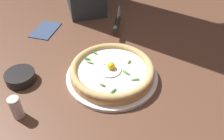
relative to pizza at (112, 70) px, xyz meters
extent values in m
cube|color=brown|center=(0.00, 0.03, -0.05)|extent=(2.40, 2.40, 0.03)
cylinder|color=white|center=(0.00, 0.00, -0.02)|extent=(0.31, 0.31, 0.01)
cylinder|color=tan|center=(0.00, 0.00, -0.01)|extent=(0.28, 0.28, 0.02)
torus|color=tan|center=(0.00, 0.00, 0.01)|extent=(0.28, 0.28, 0.02)
cylinder|color=silver|center=(0.00, 0.00, 0.00)|extent=(0.23, 0.23, 0.00)
ellipsoid|color=white|center=(0.00, 0.01, 0.01)|extent=(0.08, 0.08, 0.01)
sphere|color=yellow|center=(0.00, 0.00, 0.02)|extent=(0.03, 0.03, 0.03)
ellipsoid|color=#4C7C3E|center=(-0.07, 0.05, 0.01)|extent=(0.02, 0.02, 0.01)
ellipsoid|color=#2C652C|center=(-0.10, 0.02, 0.01)|extent=(0.02, 0.03, 0.01)
ellipsoid|color=#4D9E43|center=(0.02, 0.01, 0.01)|extent=(0.01, 0.03, 0.01)
ellipsoid|color=#34672E|center=(0.02, -0.06, 0.01)|extent=(0.02, 0.02, 0.01)
ellipsoid|color=#4A7F36|center=(0.10, 0.04, 0.01)|extent=(0.03, 0.02, 0.01)
ellipsoid|color=#34732B|center=(0.07, 0.07, 0.01)|extent=(0.02, 0.03, 0.01)
ellipsoid|color=#3F8033|center=(-0.07, -0.06, 0.01)|extent=(0.01, 0.03, 0.01)
ellipsoid|color=#5D8C4D|center=(0.05, 0.07, 0.01)|extent=(0.02, 0.03, 0.01)
ellipsoid|color=#52913F|center=(-0.03, -0.04, 0.01)|extent=(0.03, 0.03, 0.00)
cylinder|color=black|center=(0.05, 0.30, -0.01)|extent=(0.10, 0.10, 0.03)
cylinder|color=silver|center=(0.33, -0.10, 0.01)|extent=(0.08, 0.03, 0.09)
cylinder|color=silver|center=(0.32, -0.10, 0.01)|extent=(0.02, 0.01, 0.01)
cylinder|color=black|center=(0.26, -0.08, 0.01)|extent=(0.10, 0.06, 0.02)
cube|color=#334564|center=(0.35, 0.22, -0.03)|extent=(0.17, 0.15, 0.01)
cylinder|color=silver|center=(-0.10, 0.30, 0.00)|extent=(0.03, 0.03, 0.07)
camera|label=1|loc=(-0.57, 0.13, 0.52)|focal=38.01mm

